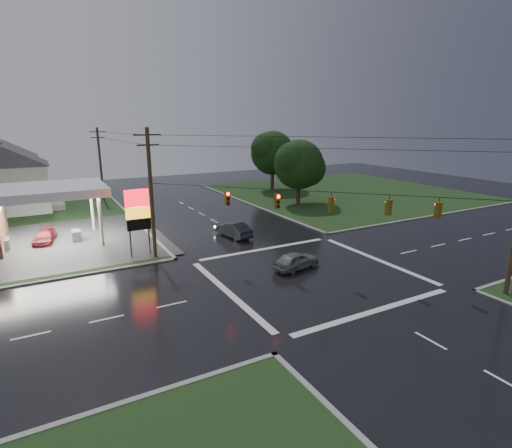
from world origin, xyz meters
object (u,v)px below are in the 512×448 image
pylon_sign (138,211)px  utility_pole_nw (151,192)px  house_near (8,178)px  house_far (4,168)px  tree_ne_near (300,165)px  utility_pole_n (100,163)px  car_north (234,229)px  car_crossing (296,260)px  car_pump (45,237)px  tree_ne_far (273,153)px

pylon_sign → utility_pole_nw: utility_pole_nw is taller
pylon_sign → house_near: (-10.45, 25.50, 0.39)m
house_far → tree_ne_near: bearing=-35.8°
utility_pole_n → car_north: size_ratio=2.27×
utility_pole_nw → car_crossing: utility_pole_nw is taller
utility_pole_n → car_pump: (-8.23, -19.14, -4.86)m
utility_pole_nw → car_north: 10.32m
utility_pole_nw → tree_ne_far: size_ratio=1.12×
utility_pole_n → house_far: 16.00m
utility_pole_n → tree_ne_far: (26.65, -4.01, 0.71)m
car_north → car_pump: (-16.93, 6.87, -0.15)m
pylon_sign → car_pump: (-7.23, 8.36, -3.40)m
house_near → house_far: 12.04m
pylon_sign → utility_pole_nw: 2.22m
utility_pole_nw → car_north: size_ratio=2.38×
utility_pole_nw → utility_pole_n: bearing=90.0°
car_pump → pylon_sign: bearing=-37.1°
car_pump → car_crossing: bearing=-32.9°
pylon_sign → car_crossing: 14.03m
utility_pole_nw → house_far: 40.48m
tree_ne_near → car_crossing: tree_ne_near is taller
house_far → tree_ne_far: (39.10, -14.01, 1.77)m
car_pump → tree_ne_near: bearing=17.6°
tree_ne_far → tree_ne_near: bearing=-104.1°
pylon_sign → house_near: size_ratio=0.54×
utility_pole_nw → house_near: bearing=113.4°
utility_pole_n → tree_ne_far: bearing=-8.5°
house_far → car_crossing: house_far is taller
house_near → car_north: bearing=-50.0°
utility_pole_nw → car_crossing: 13.22m
car_north → house_far: bearing=-69.1°
utility_pole_n → utility_pole_nw: bearing=-90.0°
house_near → tree_ne_far: size_ratio=1.13×
pylon_sign → utility_pole_nw: bearing=-45.0°
tree_ne_far → car_pump: bearing=-156.6°
house_near → utility_pole_nw: bearing=-66.6°
pylon_sign → car_north: 10.34m
house_near → car_pump: (3.22, -17.14, -3.80)m
house_near → house_far: size_ratio=1.00×
utility_pole_n → car_north: bearing=-71.5°
house_near → car_crossing: bearing=-59.1°
tree_ne_far → car_pump: tree_ne_far is taller
utility_pole_nw → car_north: bearing=16.0°
house_near → tree_ne_near: bearing=-21.8°
tree_ne_far → car_crossing: tree_ne_far is taller
car_crossing → car_pump: size_ratio=0.98×
tree_ne_far → car_crossing: (-17.44, -32.54, -5.48)m
house_far → pylon_sign: bearing=-73.0°
pylon_sign → car_north: pylon_sign is taller
house_near → pylon_sign: bearing=-67.7°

